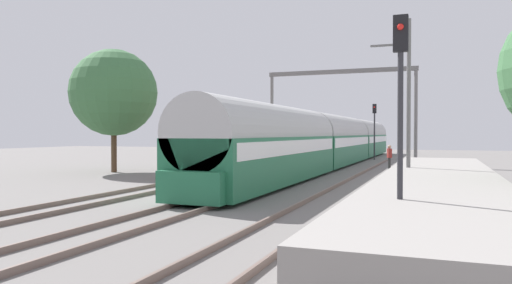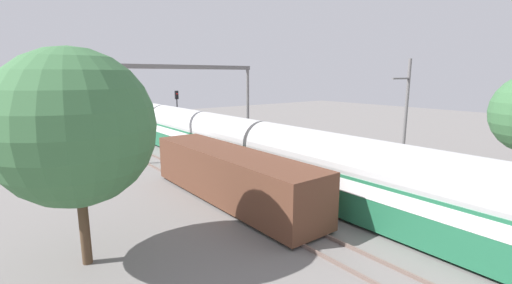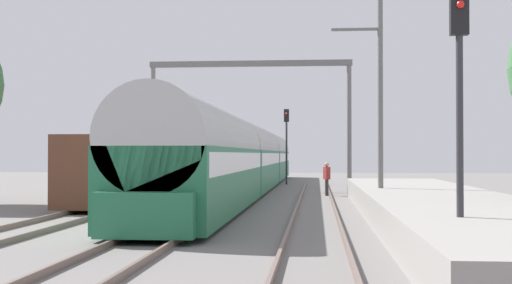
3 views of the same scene
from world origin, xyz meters
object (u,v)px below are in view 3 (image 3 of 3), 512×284
(passenger_train, at_px, (247,157))
(railway_signal_near, at_px, (460,89))
(freight_car, at_px, (135,169))
(person_crossing, at_px, (327,176))
(railway_signal_far, at_px, (286,136))
(catenary_gantry, at_px, (250,97))

(passenger_train, bearing_deg, railway_signal_near, -75.40)
(freight_car, bearing_deg, person_crossing, 34.32)
(railway_signal_near, bearing_deg, freight_car, 124.04)
(railway_signal_far, bearing_deg, railway_signal_near, -81.95)
(person_crossing, distance_m, railway_signal_far, 13.74)
(passenger_train, height_order, railway_signal_far, railway_signal_far)
(person_crossing, relative_size, railway_signal_far, 0.32)
(passenger_train, xyz_separation_m, person_crossing, (4.57, -4.49, -0.94))
(railway_signal_far, bearing_deg, catenary_gantry, -104.79)
(catenary_gantry, bearing_deg, railway_signal_near, -76.15)
(railway_signal_near, relative_size, catenary_gantry, 0.44)
(freight_car, height_order, person_crossing, freight_car)
(freight_car, distance_m, railway_signal_far, 20.12)
(freight_car, bearing_deg, railway_signal_far, 72.77)
(railway_signal_far, bearing_deg, person_crossing, -78.67)
(freight_car, distance_m, railway_signal_near, 19.61)
(railway_signal_near, bearing_deg, passenger_train, 104.60)
(person_crossing, bearing_deg, catenary_gantry, 14.32)
(catenary_gantry, bearing_deg, railway_signal_far, 75.21)
(passenger_train, relative_size, freight_car, 3.78)
(passenger_train, distance_m, railway_signal_far, 9.10)
(passenger_train, bearing_deg, person_crossing, -44.46)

